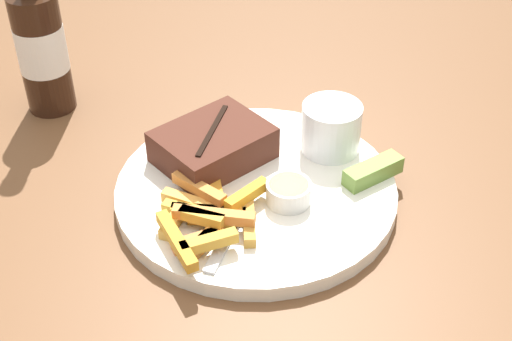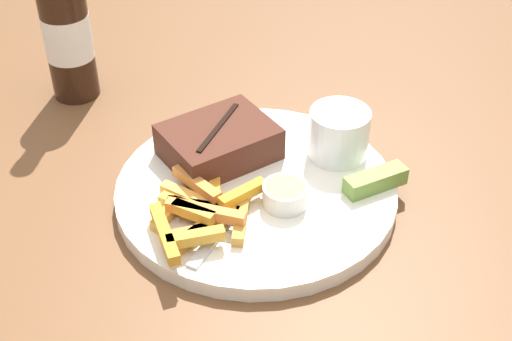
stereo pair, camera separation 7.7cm
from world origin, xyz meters
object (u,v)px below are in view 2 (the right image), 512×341
(coleslaw_cup, at_px, (341,132))
(beer_bottle, at_px, (67,33))
(dinner_plate, at_px, (256,191))
(dipping_sauce_cup, at_px, (285,194))
(pickle_spear, at_px, (375,180))
(fork_utensil, at_px, (221,229))
(steak_portion, at_px, (219,142))

(coleslaw_cup, distance_m, beer_bottle, 0.38)
(dinner_plate, height_order, dipping_sauce_cup, dipping_sauce_cup)
(dinner_plate, height_order, coleslaw_cup, coleslaw_cup)
(dinner_plate, distance_m, pickle_spear, 0.13)
(coleslaw_cup, bearing_deg, fork_utensil, -167.00)
(coleslaw_cup, xyz_separation_m, pickle_spear, (-0.00, -0.07, -0.02))
(steak_portion, relative_size, pickle_spear, 1.70)
(pickle_spear, distance_m, fork_utensil, 0.18)
(coleslaw_cup, height_order, fork_utensil, coleslaw_cup)
(steak_portion, relative_size, coleslaw_cup, 1.80)
(pickle_spear, relative_size, fork_utensil, 0.62)
(pickle_spear, height_order, beer_bottle, beer_bottle)
(fork_utensil, height_order, beer_bottle, beer_bottle)
(coleslaw_cup, bearing_deg, beer_bottle, 122.79)
(steak_portion, distance_m, dipping_sauce_cup, 0.11)
(dinner_plate, height_order, pickle_spear, pickle_spear)
(steak_portion, bearing_deg, beer_bottle, 109.14)
(coleslaw_cup, bearing_deg, dipping_sauce_cup, -158.39)
(dipping_sauce_cup, xyz_separation_m, fork_utensil, (-0.08, -0.00, -0.01))
(coleslaw_cup, bearing_deg, steak_portion, 149.06)
(dinner_plate, distance_m, coleslaw_cup, 0.12)
(steak_portion, distance_m, coleslaw_cup, 0.14)
(coleslaw_cup, height_order, beer_bottle, beer_bottle)
(fork_utensil, bearing_deg, steak_portion, 28.87)
(beer_bottle, bearing_deg, pickle_spear, -62.24)
(dinner_plate, height_order, beer_bottle, beer_bottle)
(dipping_sauce_cup, bearing_deg, beer_bottle, 106.19)
(dinner_plate, relative_size, beer_bottle, 1.23)
(dinner_plate, bearing_deg, coleslaw_cup, -1.75)
(steak_portion, height_order, pickle_spear, steak_portion)
(dipping_sauce_cup, bearing_deg, steak_portion, 99.37)
(dinner_plate, relative_size, pickle_spear, 4.23)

